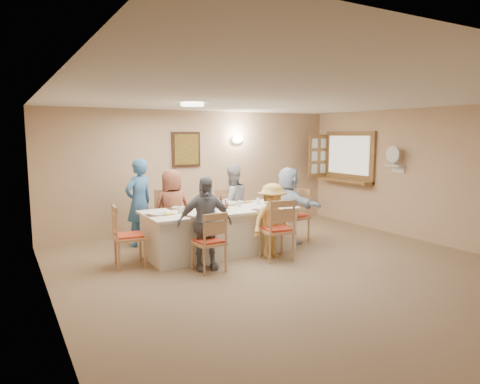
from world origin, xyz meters
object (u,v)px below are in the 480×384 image
chair_left_end (129,236)px  diner_front_left (205,223)px  serving_hatch (349,157)px  diner_back_right (232,203)px  diner_right_end (288,205)px  chair_back_right (229,214)px  caregiver (139,203)px  chair_front_right (276,229)px  condiment_ketchup (216,203)px  chair_back_left (170,218)px  dining_table (220,231)px  desk_fan (394,158)px  chair_right_end (294,216)px  diner_back_left (172,209)px  chair_front_left (209,241)px  diner_front_right (272,221)px

chair_left_end → diner_front_left: size_ratio=0.69×
serving_hatch → diner_back_right: size_ratio=1.05×
diner_front_left → diner_right_end: diner_right_end is taller
chair_back_right → caregiver: 1.72m
chair_front_right → diner_right_end: 1.16m
serving_hatch → chair_left_end: size_ratio=1.55×
diner_back_right → serving_hatch: bearing=-176.2°
serving_hatch → chair_front_right: serving_hatch is taller
condiment_ketchup → chair_front_right: bearing=-49.0°
serving_hatch → chair_back_right: serving_hatch is taller
chair_front_right → diner_back_right: (0.00, 1.48, 0.21)m
chair_back_left → diner_right_end: diner_right_end is taller
dining_table → serving_hatch: bearing=12.5°
desk_fan → diner_back_right: 3.32m
chair_back_right → diner_right_end: diner_right_end is taller
chair_right_end → diner_back_left: diner_back_left is taller
chair_back_right → caregiver: (-1.65, 0.35, 0.31)m
chair_back_left → diner_back_left: size_ratio=0.73×
diner_back_right → diner_front_left: size_ratio=1.02×
chair_back_right → diner_back_right: size_ratio=0.67×
chair_back_left → chair_front_left: 1.60m
desk_fan → diner_back_right: (-2.98, 1.21, -0.83)m
diner_right_end → caregiver: size_ratio=0.89×
chair_front_right → caregiver: bearing=-40.9°
diner_back_left → caregiver: size_ratio=0.89×
chair_back_left → chair_right_end: size_ratio=1.04×
condiment_ketchup → desk_fan: bearing=-8.1°
chair_right_end → diner_back_right: diner_back_right is taller
dining_table → diner_back_right: size_ratio=1.80×
dining_table → diner_back_left: diner_back_left is taller
chair_front_right → chair_left_end: (-2.15, 0.80, -0.02)m
desk_fan → chair_left_end: (-5.13, 0.53, -1.07)m
serving_hatch → diner_right_end: 2.54m
chair_back_left → diner_right_end: bearing=-16.2°
chair_front_left → diner_front_right: bearing=-178.7°
diner_back_left → diner_back_right: 1.20m
diner_back_left → diner_back_right: bearing=179.6°
serving_hatch → chair_back_left: 4.40m
chair_front_right → diner_front_left: 1.22m
dining_table → diner_front_right: diner_front_right is taller
desk_fan → diner_front_left: bearing=-177.9°
diner_front_left → chair_left_end: bearing=155.7°
serving_hatch → chair_back_right: (-3.09, -0.02, -1.02)m
caregiver → condiment_ketchup: size_ratio=6.76×
chair_right_end → diner_front_left: diner_front_left is taller
dining_table → diner_back_right: 0.97m
diner_front_right → caregiver: size_ratio=0.77×
chair_left_end → diner_back_left: (0.95, 0.68, 0.22)m
chair_front_left → diner_front_left: diner_front_left is taller
serving_hatch → chair_right_end: bearing=-159.1°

